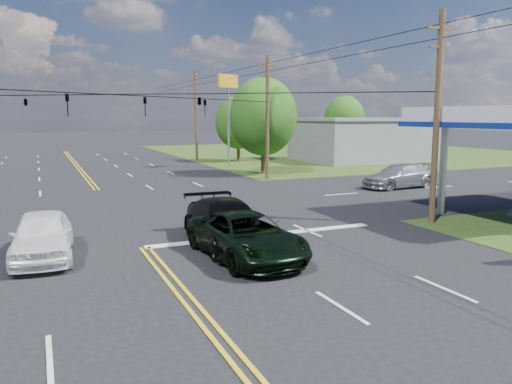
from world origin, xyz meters
name	(u,v)px	position (x,y,z in m)	size (l,w,h in m)	color
ground	(114,211)	(0.00, 12.00, 0.00)	(280.00, 280.00, 0.00)	black
grass_ne	(341,152)	(35.00, 44.00, 0.00)	(46.00, 48.00, 0.03)	#223F14
stop_bar	(265,235)	(5.00, 4.00, 0.00)	(10.00, 0.50, 0.02)	silver
retail_ne	(364,141)	(30.00, 32.00, 2.20)	(14.00, 10.00, 4.40)	slate
pole_se	(437,116)	(13.00, 3.00, 4.92)	(1.60, 0.28, 9.50)	#49321F
pole_ne	(267,116)	(13.00, 21.00, 4.92)	(1.60, 0.28, 9.50)	#49321F
pole_right_far	(196,114)	(13.00, 40.00, 5.17)	(1.60, 0.28, 10.00)	#49321F
span_wire_signals	(109,94)	(0.00, 12.00, 6.00)	(26.00, 18.00, 1.13)	black
power_lines	(112,35)	(0.00, 10.00, 8.60)	(26.04, 100.00, 0.64)	black
tree_right_a	(263,117)	(14.00, 24.00, 4.87)	(5.70, 5.70, 8.18)	#49321F
tree_right_b	(238,123)	(16.50, 36.00, 4.22)	(4.94, 4.94, 7.09)	#49321F
tree_far_r	(344,119)	(34.00, 42.00, 4.54)	(5.32, 5.32, 7.63)	#49321F
pickup_dkgreen	(246,236)	(3.00, 1.20, 0.79)	(2.62, 5.68, 1.58)	black
suv_black	(227,223)	(3.00, 3.10, 0.86)	(2.42, 5.95, 1.73)	black
pickup_white	(42,235)	(-3.50, 4.00, 0.83)	(1.96, 4.86, 1.66)	white
sedan_far	(399,176)	(19.36, 13.00, 0.81)	(2.28, 5.62, 1.63)	#A4A5A9
polesign_ne	(228,94)	(13.13, 30.00, 6.90)	(2.29, 1.23, 8.73)	#A5A5AA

